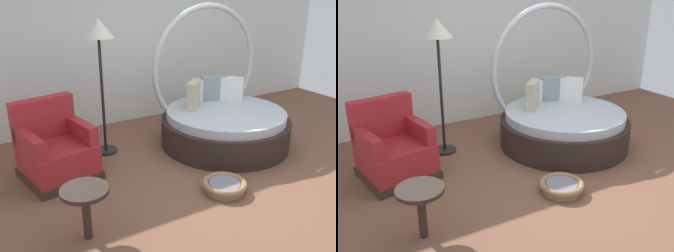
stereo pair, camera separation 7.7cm
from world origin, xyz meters
TOP-DOWN VIEW (x-y plane):
  - ground_plane at (0.00, 0.00)m, footprint 8.00×8.00m
  - back_wall at (0.00, 2.54)m, footprint 8.00×0.12m
  - round_daybed at (0.56, 0.91)m, footprint 1.85×1.85m
  - red_armchair at (-1.83, 1.08)m, footprint 0.93×0.93m
  - pet_basket at (-0.28, -0.24)m, footprint 0.51×0.51m
  - side_table at (-1.90, -0.26)m, footprint 0.44×0.44m
  - floor_lamp at (-1.06, 1.45)m, footprint 0.40×0.40m

SIDE VIEW (x-z plane):
  - ground_plane at x=0.00m, z-range -0.02..0.00m
  - pet_basket at x=-0.28m, z-range 0.01..0.14m
  - red_armchair at x=-1.83m, z-range -0.14..0.80m
  - round_daybed at x=0.56m, z-range -0.61..1.36m
  - side_table at x=-1.90m, z-range 0.17..0.69m
  - back_wall at x=0.00m, z-range 0.00..3.03m
  - floor_lamp at x=-1.06m, z-range 0.62..2.44m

